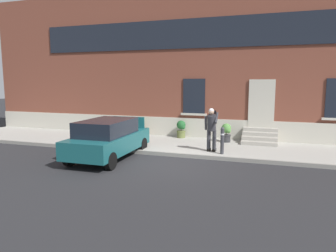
{
  "coord_description": "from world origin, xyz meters",
  "views": [
    {
      "loc": [
        3.57,
        -10.46,
        2.92
      ],
      "look_at": [
        -0.44,
        1.6,
        1.1
      ],
      "focal_mm": 33.39,
      "sensor_mm": 36.0,
      "label": 1
    }
  ],
  "objects_px": {
    "hatchback_car_teal": "(109,138)",
    "planter_charcoal": "(226,132)",
    "person_on_phone": "(211,127)",
    "planter_terracotta": "(139,127)",
    "planter_olive": "(181,129)",
    "planter_cream": "(97,125)",
    "bollard_far_left": "(130,134)",
    "bollard_near_person": "(222,140)"
  },
  "relations": [
    {
      "from": "planter_cream",
      "to": "person_on_phone",
      "type": "bearing_deg",
      "value": -19.3
    },
    {
      "from": "bollard_far_left",
      "to": "planter_terracotta",
      "type": "bearing_deg",
      "value": 106.97
    },
    {
      "from": "bollard_far_left",
      "to": "planter_olive",
      "type": "distance_m",
      "value": 3.2
    },
    {
      "from": "person_on_phone",
      "to": "planter_charcoal",
      "type": "xyz_separation_m",
      "value": [
        0.29,
        2.21,
        -0.54
      ]
    },
    {
      "from": "bollard_near_person",
      "to": "person_on_phone",
      "type": "xyz_separation_m",
      "value": [
        -0.47,
        0.26,
        0.43
      ]
    },
    {
      "from": "bollard_near_person",
      "to": "bollard_far_left",
      "type": "distance_m",
      "value": 3.87
    },
    {
      "from": "hatchback_car_teal",
      "to": "bollard_near_person",
      "type": "bearing_deg",
      "value": 19.8
    },
    {
      "from": "bollard_far_left",
      "to": "person_on_phone",
      "type": "bearing_deg",
      "value": 4.32
    },
    {
      "from": "planter_terracotta",
      "to": "bollard_near_person",
      "type": "bearing_deg",
      "value": -30.88
    },
    {
      "from": "bollard_far_left",
      "to": "planter_charcoal",
      "type": "relative_size",
      "value": 1.22
    },
    {
      "from": "planter_terracotta",
      "to": "planter_olive",
      "type": "xyz_separation_m",
      "value": [
        2.27,
        0.05,
        0.0
      ]
    },
    {
      "from": "bollard_far_left",
      "to": "planter_olive",
      "type": "height_order",
      "value": "bollard_far_left"
    },
    {
      "from": "bollard_near_person",
      "to": "planter_cream",
      "type": "xyz_separation_m",
      "value": [
        -7.0,
        2.54,
        -0.11
      ]
    },
    {
      "from": "bollard_near_person",
      "to": "planter_terracotta",
      "type": "bearing_deg",
      "value": 149.12
    },
    {
      "from": "planter_olive",
      "to": "bollard_near_person",
      "type": "bearing_deg",
      "value": -49.5
    },
    {
      "from": "planter_cream",
      "to": "planter_olive",
      "type": "relative_size",
      "value": 1.0
    },
    {
      "from": "bollard_near_person",
      "to": "planter_olive",
      "type": "bearing_deg",
      "value": 130.5
    },
    {
      "from": "planter_charcoal",
      "to": "planter_cream",
      "type": "bearing_deg",
      "value": 179.37
    },
    {
      "from": "planter_olive",
      "to": "planter_charcoal",
      "type": "xyz_separation_m",
      "value": [
        2.27,
        -0.41,
        0.0
      ]
    },
    {
      "from": "bollard_near_person",
      "to": "planter_cream",
      "type": "bearing_deg",
      "value": 160.05
    },
    {
      "from": "hatchback_car_teal",
      "to": "planter_charcoal",
      "type": "bearing_deg",
      "value": 45.3
    },
    {
      "from": "planter_charcoal",
      "to": "bollard_far_left",
      "type": "bearing_deg",
      "value": -146.18
    },
    {
      "from": "person_on_phone",
      "to": "planter_cream",
      "type": "xyz_separation_m",
      "value": [
        -6.53,
        2.29,
        -0.54
      ]
    },
    {
      "from": "bollard_far_left",
      "to": "planter_charcoal",
      "type": "xyz_separation_m",
      "value": [
        3.68,
        2.47,
        -0.11
      ]
    },
    {
      "from": "person_on_phone",
      "to": "planter_olive",
      "type": "xyz_separation_m",
      "value": [
        -1.98,
        2.62,
        -0.54
      ]
    },
    {
      "from": "bollard_far_left",
      "to": "person_on_phone",
      "type": "relative_size",
      "value": 0.6
    },
    {
      "from": "hatchback_car_teal",
      "to": "bollard_near_person",
      "type": "relative_size",
      "value": 3.91
    },
    {
      "from": "bollard_far_left",
      "to": "planter_cream",
      "type": "height_order",
      "value": "bollard_far_left"
    },
    {
      "from": "person_on_phone",
      "to": "bollard_far_left",
      "type": "bearing_deg",
      "value": 168.36
    },
    {
      "from": "planter_cream",
      "to": "planter_terracotta",
      "type": "height_order",
      "value": "same"
    },
    {
      "from": "bollard_far_left",
      "to": "planter_cream",
      "type": "bearing_deg",
      "value": 140.97
    },
    {
      "from": "bollard_far_left",
      "to": "planter_cream",
      "type": "relative_size",
      "value": 1.22
    },
    {
      "from": "planter_charcoal",
      "to": "planter_terracotta",
      "type": "bearing_deg",
      "value": 175.46
    },
    {
      "from": "bollard_far_left",
      "to": "person_on_phone",
      "type": "height_order",
      "value": "person_on_phone"
    },
    {
      "from": "person_on_phone",
      "to": "planter_olive",
      "type": "height_order",
      "value": "person_on_phone"
    },
    {
      "from": "planter_cream",
      "to": "planter_terracotta",
      "type": "distance_m",
      "value": 2.29
    },
    {
      "from": "planter_terracotta",
      "to": "planter_olive",
      "type": "height_order",
      "value": "same"
    },
    {
      "from": "planter_olive",
      "to": "planter_charcoal",
      "type": "relative_size",
      "value": 1.0
    },
    {
      "from": "hatchback_car_teal",
      "to": "planter_terracotta",
      "type": "xyz_separation_m",
      "value": [
        -0.65,
        4.3,
        -0.18
      ]
    },
    {
      "from": "person_on_phone",
      "to": "planter_charcoal",
      "type": "bearing_deg",
      "value": 66.56
    },
    {
      "from": "planter_olive",
      "to": "bollard_far_left",
      "type": "bearing_deg",
      "value": -116.12
    },
    {
      "from": "bollard_near_person",
      "to": "planter_cream",
      "type": "relative_size",
      "value": 1.22
    }
  ]
}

